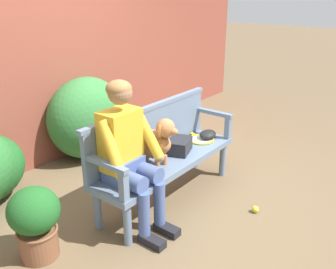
% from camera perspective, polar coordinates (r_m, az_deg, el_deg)
% --- Properties ---
extents(ground_plane, '(40.00, 40.00, 0.00)m').
position_cam_1_polar(ground_plane, '(3.74, 0.00, -9.98)').
color(ground_plane, brown).
extents(brick_garden_fence, '(8.00, 0.30, 2.36)m').
position_cam_1_polar(brick_garden_fence, '(4.59, -18.46, 10.80)').
color(brick_garden_fence, brown).
rests_on(brick_garden_fence, ground).
extents(hedge_bush_mid_left, '(1.03, 0.82, 1.01)m').
position_cam_1_polar(hedge_bush_mid_left, '(4.57, -12.63, 2.57)').
color(hedge_bush_mid_left, '#337538').
rests_on(hedge_bush_mid_left, ground).
extents(garden_bench, '(1.70, 0.48, 0.45)m').
position_cam_1_polar(garden_bench, '(3.55, 0.00, -4.65)').
color(garden_bench, slate).
rests_on(garden_bench, ground).
extents(bench_backrest, '(1.74, 0.06, 0.50)m').
position_cam_1_polar(bench_backrest, '(3.55, -2.69, 0.84)').
color(bench_backrest, slate).
rests_on(bench_backrest, garden_bench).
extents(bench_armrest_left_end, '(0.06, 0.48, 0.28)m').
position_cam_1_polar(bench_armrest_left_end, '(2.85, -8.73, -6.11)').
color(bench_armrest_left_end, slate).
rests_on(bench_armrest_left_end, garden_bench).
extents(bench_armrest_right_end, '(0.06, 0.48, 0.28)m').
position_cam_1_polar(bench_armrest_right_end, '(4.03, 8.08, 2.43)').
color(bench_armrest_right_end, slate).
rests_on(bench_armrest_right_end, garden_bench).
extents(person_seated, '(0.56, 0.64, 1.32)m').
position_cam_1_polar(person_seated, '(3.02, -6.34, -2.71)').
color(person_seated, black).
rests_on(person_seated, ground).
extents(dog_on_bench, '(0.26, 0.48, 0.48)m').
position_cam_1_polar(dog_on_bench, '(3.29, -2.02, -1.11)').
color(dog_on_bench, '#AD7042').
rests_on(dog_on_bench, garden_bench).
extents(tennis_racket, '(0.38, 0.58, 0.03)m').
position_cam_1_polar(tennis_racket, '(3.98, 4.97, -0.64)').
color(tennis_racket, yellow).
rests_on(tennis_racket, garden_bench).
extents(baseball_glove, '(0.24, 0.20, 0.09)m').
position_cam_1_polar(baseball_glove, '(4.00, 6.28, 0.00)').
color(baseball_glove, black).
rests_on(baseball_glove, garden_bench).
extents(sports_bag, '(0.33, 0.28, 0.14)m').
position_cam_1_polar(sports_bag, '(3.63, 1.84, -1.78)').
color(sports_bag, '#232328').
rests_on(sports_bag, garden_bench).
extents(tennis_ball, '(0.07, 0.07, 0.07)m').
position_cam_1_polar(tennis_ball, '(3.60, 13.62, -11.39)').
color(tennis_ball, '#CCDB33').
rests_on(tennis_ball, ground).
extents(potted_plant, '(0.39, 0.39, 0.61)m').
position_cam_1_polar(potted_plant, '(3.01, -20.22, -12.52)').
color(potted_plant, brown).
rests_on(potted_plant, ground).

